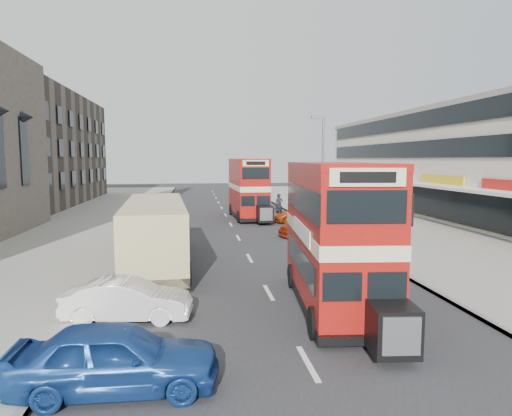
{
  "coord_description": "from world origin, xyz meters",
  "views": [
    {
      "loc": [
        -2.69,
        -14.43,
        5.0
      ],
      "look_at": [
        -0.13,
        4.58,
        2.93
      ],
      "focal_mm": 31.97,
      "sensor_mm": 36.0,
      "label": 1
    }
  ],
  "objects_px": {
    "car_right_b": "(301,215)",
    "cyclist": "(279,211)",
    "car_right_a": "(316,226)",
    "coach": "(155,230)",
    "car_left_front": "(128,300)",
    "pedestrian_near": "(359,219)",
    "pedestrian_far": "(304,198)",
    "bus_main": "(335,235)",
    "car_left_near": "(116,357)",
    "street_lamp": "(322,162)",
    "bus_second": "(248,188)"
  },
  "relations": [
    {
      "from": "car_left_near",
      "to": "pedestrian_near",
      "type": "height_order",
      "value": "pedestrian_near"
    },
    {
      "from": "car_left_front",
      "to": "pedestrian_near",
      "type": "height_order",
      "value": "pedestrian_near"
    },
    {
      "from": "car_right_a",
      "to": "pedestrian_near",
      "type": "relative_size",
      "value": 3.06
    },
    {
      "from": "car_left_front",
      "to": "car_right_a",
      "type": "xyz_separation_m",
      "value": [
        9.83,
        14.18,
        0.07
      ]
    },
    {
      "from": "car_right_b",
      "to": "cyclist",
      "type": "height_order",
      "value": "cyclist"
    },
    {
      "from": "coach",
      "to": "car_left_front",
      "type": "relative_size",
      "value": 2.74
    },
    {
      "from": "car_left_near",
      "to": "cyclist",
      "type": "height_order",
      "value": "cyclist"
    },
    {
      "from": "bus_main",
      "to": "car_left_front",
      "type": "bearing_deg",
      "value": 8.17
    },
    {
      "from": "car_left_front",
      "to": "car_right_b",
      "type": "height_order",
      "value": "car_left_front"
    },
    {
      "from": "car_right_a",
      "to": "pedestrian_far",
      "type": "height_order",
      "value": "pedestrian_far"
    },
    {
      "from": "coach",
      "to": "cyclist",
      "type": "bearing_deg",
      "value": 56.02
    },
    {
      "from": "bus_main",
      "to": "car_right_b",
      "type": "distance_m",
      "value": 20.69
    },
    {
      "from": "cyclist",
      "to": "pedestrian_far",
      "type": "bearing_deg",
      "value": 64.48
    },
    {
      "from": "car_left_front",
      "to": "pedestrian_far",
      "type": "xyz_separation_m",
      "value": [
        12.71,
        29.36,
        0.49
      ]
    },
    {
      "from": "street_lamp",
      "to": "car_left_front",
      "type": "height_order",
      "value": "street_lamp"
    },
    {
      "from": "bus_second",
      "to": "cyclist",
      "type": "bearing_deg",
      "value": 149.07
    },
    {
      "from": "street_lamp",
      "to": "bus_second",
      "type": "relative_size",
      "value": 0.92
    },
    {
      "from": "street_lamp",
      "to": "car_left_near",
      "type": "distance_m",
      "value": 25.55
    },
    {
      "from": "car_left_near",
      "to": "car_left_front",
      "type": "distance_m",
      "value": 4.48
    },
    {
      "from": "car_left_front",
      "to": "coach",
      "type": "bearing_deg",
      "value": 4.05
    },
    {
      "from": "coach",
      "to": "pedestrian_far",
      "type": "relative_size",
      "value": 5.42
    },
    {
      "from": "bus_main",
      "to": "pedestrian_near",
      "type": "xyz_separation_m",
      "value": [
        6.31,
        14.71,
        -1.53
      ]
    },
    {
      "from": "bus_second",
      "to": "car_left_near",
      "type": "height_order",
      "value": "bus_second"
    },
    {
      "from": "car_left_near",
      "to": "pedestrian_far",
      "type": "distance_m",
      "value": 36.0
    },
    {
      "from": "pedestrian_far",
      "to": "cyclist",
      "type": "xyz_separation_m",
      "value": [
        -3.73,
        -6.79,
        -0.4
      ]
    },
    {
      "from": "coach",
      "to": "car_right_a",
      "type": "bearing_deg",
      "value": 30.97
    },
    {
      "from": "car_left_near",
      "to": "cyclist",
      "type": "xyz_separation_m",
      "value": [
        8.6,
        27.03,
        -0.02
      ]
    },
    {
      "from": "bus_second",
      "to": "coach",
      "type": "bearing_deg",
      "value": 66.6
    },
    {
      "from": "coach",
      "to": "car_right_b",
      "type": "xyz_separation_m",
      "value": [
        10.14,
        13.09,
        -1.04
      ]
    },
    {
      "from": "car_right_b",
      "to": "car_right_a",
      "type": "bearing_deg",
      "value": -2.45
    },
    {
      "from": "pedestrian_near",
      "to": "cyclist",
      "type": "relative_size",
      "value": 0.74
    },
    {
      "from": "bus_main",
      "to": "car_right_a",
      "type": "xyz_separation_m",
      "value": [
        3.11,
        13.85,
        -1.77
      ]
    },
    {
      "from": "street_lamp",
      "to": "cyclist",
      "type": "relative_size",
      "value": 3.79
    },
    {
      "from": "bus_main",
      "to": "coach",
      "type": "bearing_deg",
      "value": -42.53
    },
    {
      "from": "pedestrian_far",
      "to": "cyclist",
      "type": "height_order",
      "value": "cyclist"
    },
    {
      "from": "street_lamp",
      "to": "coach",
      "type": "xyz_separation_m",
      "value": [
        -11.1,
        -10.76,
        -3.14
      ]
    },
    {
      "from": "car_right_b",
      "to": "cyclist",
      "type": "bearing_deg",
      "value": -142.32
    },
    {
      "from": "coach",
      "to": "car_left_front",
      "type": "bearing_deg",
      "value": -95.61
    },
    {
      "from": "coach",
      "to": "pedestrian_near",
      "type": "bearing_deg",
      "value": 26.63
    },
    {
      "from": "car_left_near",
      "to": "pedestrian_near",
      "type": "xyz_separation_m",
      "value": [
        12.65,
        19.5,
        0.19
      ]
    },
    {
      "from": "coach",
      "to": "car_right_a",
      "type": "relative_size",
      "value": 2.19
    },
    {
      "from": "bus_main",
      "to": "pedestrian_near",
      "type": "relative_size",
      "value": 5.48
    },
    {
      "from": "car_right_a",
      "to": "car_right_b",
      "type": "bearing_deg",
      "value": 173.51
    },
    {
      "from": "street_lamp",
      "to": "coach",
      "type": "height_order",
      "value": "street_lamp"
    },
    {
      "from": "bus_main",
      "to": "car_left_near",
      "type": "xyz_separation_m",
      "value": [
        -6.34,
        -4.79,
        -1.73
      ]
    },
    {
      "from": "coach",
      "to": "car_left_near",
      "type": "xyz_separation_m",
      "value": [
        0.15,
        -11.98,
        -0.89
      ]
    },
    {
      "from": "coach",
      "to": "car_left_near",
      "type": "height_order",
      "value": "coach"
    },
    {
      "from": "bus_main",
      "to": "pedestrian_near",
      "type": "height_order",
      "value": "bus_main"
    },
    {
      "from": "pedestrian_far",
      "to": "car_right_b",
      "type": "bearing_deg",
      "value": -121.71
    },
    {
      "from": "bus_second",
      "to": "car_right_a",
      "type": "distance_m",
      "value": 10.39
    }
  ]
}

